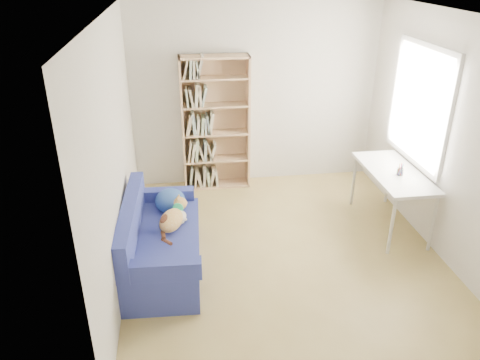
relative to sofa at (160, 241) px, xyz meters
name	(u,v)px	position (x,y,z in m)	size (l,w,h in m)	color
ground	(282,251)	(1.38, 0.08, -0.31)	(4.00, 4.00, 0.00)	#A08848
room_shell	(298,114)	(1.48, 0.11, 1.33)	(3.54, 4.04, 2.62)	silver
sofa	(160,241)	(0.00, 0.00, 0.00)	(0.84, 1.64, 0.80)	navy
bookshelf	(216,129)	(0.79, 1.92, 0.57)	(0.95, 0.30, 1.90)	tan
desk	(394,176)	(2.81, 0.47, 0.37)	(0.59, 1.29, 0.75)	white
pen_cup	(400,171)	(2.82, 0.37, 0.50)	(0.08, 0.08, 0.15)	white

